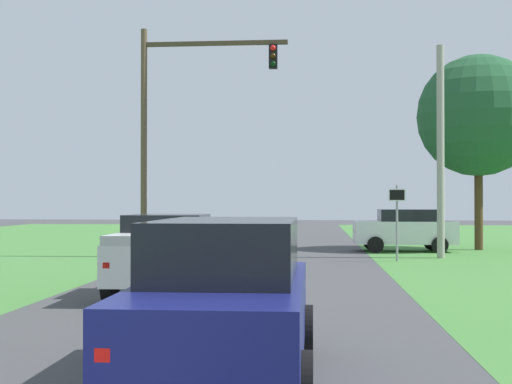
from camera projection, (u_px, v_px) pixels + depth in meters
ground_plane at (236, 291)px, 16.43m from camera, size 120.00×120.00×0.00m
red_suv_near at (226, 297)px, 8.21m from camera, size 2.08×4.68×1.93m
pickup_truck_lead at (169, 252)px, 15.99m from camera, size 2.31×5.03×1.84m
traffic_light at (176, 112)px, 26.31m from camera, size 5.65×0.40×8.77m
keep_moving_sign at (397, 213)px, 24.41m from camera, size 0.60×0.09×2.71m
oak_tree_right at (478, 116)px, 30.17m from camera, size 5.33×5.33×8.56m
crossing_suv_far at (405, 229)px, 29.21m from camera, size 4.25×2.08×1.79m
utility_pole_right at (441, 151)px, 25.87m from camera, size 0.28×0.28×8.03m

